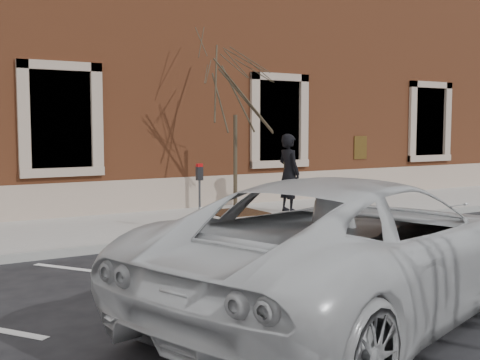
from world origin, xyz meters
TOP-DOWN VIEW (x-y plane):
  - ground at (0.00, 0.00)m, footprint 120.00×120.00m
  - sidewalk_near at (0.00, 1.75)m, footprint 40.00×3.50m
  - curb_near at (0.00, -0.05)m, footprint 40.00×0.12m
  - parking_stripes at (0.00, -2.20)m, footprint 28.00×4.40m
  - building_civic at (0.00, 7.74)m, footprint 40.00×8.62m
  - man at (2.00, 1.61)m, footprint 0.47×0.71m
  - parking_meter at (-1.19, 0.17)m, footprint 0.12×0.09m
  - tree_grate at (0.76, 2.09)m, footprint 1.26×1.26m
  - sapling at (0.76, 2.09)m, footprint 2.58×2.58m
  - white_truck at (-1.83, -5.09)m, footprint 6.52×4.52m

SIDE VIEW (x-z plane):
  - ground at x=0.00m, z-range 0.00..0.00m
  - parking_stripes at x=0.00m, z-range 0.00..0.01m
  - sidewalk_near at x=0.00m, z-range 0.00..0.15m
  - curb_near at x=0.00m, z-range 0.00..0.15m
  - tree_grate at x=0.76m, z-range 0.15..0.18m
  - white_truck at x=-1.83m, z-range 0.00..1.65m
  - parking_meter at x=-1.19m, z-range 0.41..1.77m
  - man at x=2.00m, z-range 0.15..2.06m
  - sapling at x=0.76m, z-range 1.01..5.31m
  - building_civic at x=0.00m, z-range 0.00..8.00m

